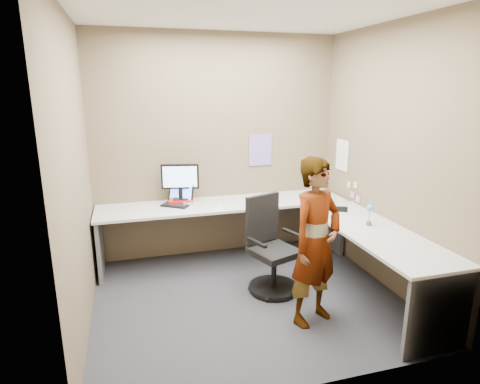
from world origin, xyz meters
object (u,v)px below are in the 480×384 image
object	(u,v)px
desk	(276,227)
office_chair	(271,253)
person	(316,242)
monitor	(180,179)

from	to	relation	value
desk	office_chair	size ratio (longest dim) A/B	3.04
desk	office_chair	world-z (taller)	office_chair
desk	office_chair	bearing A→B (deg)	-120.97
desk	person	bearing A→B (deg)	-88.47
person	office_chair	bearing A→B (deg)	81.80
desk	monitor	xyz separation A→B (m)	(-0.94, 0.72, 0.44)
monitor	person	distance (m)	1.91
monitor	person	world-z (taller)	person
monitor	office_chair	size ratio (longest dim) A/B	0.44
desk	monitor	distance (m)	1.26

